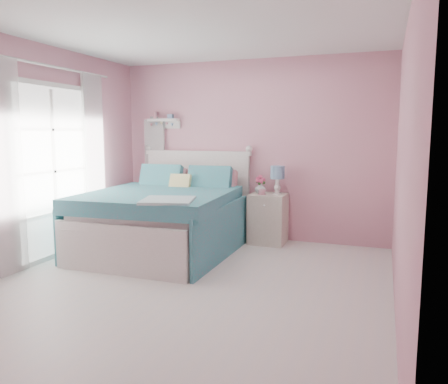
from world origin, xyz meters
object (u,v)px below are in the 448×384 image
Objects in this scene: nightstand at (268,218)px; teacup at (262,192)px; table_lamp at (277,174)px; vase at (260,188)px; bed at (166,219)px.

nightstand is 0.41m from teacup.
vase is at bearing -175.95° from table_lamp.
table_lamp is 4.23× the size of teacup.
table_lamp is at bearing 30.74° from bed.
vase reaches higher than teacup.
bed is 1.45m from nightstand.
teacup is at bearing 29.61° from bed.
table_lamp is (0.11, 0.04, 0.62)m from nightstand.
table_lamp is at bearing 40.92° from teacup.
nightstand is 7.59× the size of teacup.
table_lamp reaches higher than vase.
bed is 5.76× the size of table_lamp.
vase is 0.16m from teacup.
nightstand is at bearing -11.13° from vase.
nightstand is 0.45m from vase.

